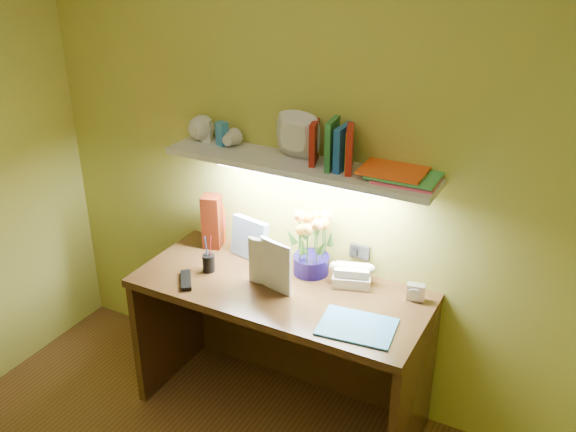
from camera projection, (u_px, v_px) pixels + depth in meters
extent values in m
cube|color=#361B0E|center=(280.00, 352.00, 3.17)|extent=(1.40, 0.60, 0.75)
cube|color=silver|center=(416.00, 292.00, 2.89)|extent=(0.09, 0.05, 0.08)
cube|color=#501706|center=(212.00, 221.00, 3.31)|extent=(0.12, 0.12, 0.29)
cylinder|color=black|center=(208.00, 258.00, 3.11)|extent=(0.08, 0.08, 0.15)
cube|color=black|center=(186.00, 280.00, 3.04)|extent=(0.14, 0.16, 0.02)
cube|color=#2F81C7|center=(357.00, 327.00, 2.71)|extent=(0.34, 0.27, 0.01)
imported|color=beige|center=(249.00, 259.00, 3.01)|extent=(0.18, 0.03, 0.23)
imported|color=silver|center=(261.00, 260.00, 2.98)|extent=(0.18, 0.07, 0.25)
cube|color=silver|center=(298.00, 165.00, 2.91)|extent=(1.30, 0.25, 0.03)
imported|color=silver|center=(192.00, 133.00, 3.12)|extent=(0.15, 0.15, 0.10)
imported|color=silver|center=(227.00, 142.00, 3.04)|extent=(0.09, 0.09, 0.08)
imported|color=silver|center=(293.00, 156.00, 2.90)|extent=(0.23, 0.23, 0.06)
cube|color=silver|center=(207.00, 131.00, 3.14)|extent=(0.06, 0.05, 0.11)
cube|color=#2F81C7|center=(222.00, 134.00, 3.09)|extent=(0.06, 0.06, 0.12)
cube|color=#9D1D12|center=(314.00, 143.00, 2.85)|extent=(0.06, 0.13, 0.19)
cube|color=yellow|center=(349.00, 150.00, 2.78)|extent=(0.05, 0.11, 0.18)
cube|color=#164A9F|center=(343.00, 148.00, 2.78)|extent=(0.04, 0.14, 0.20)
cube|color=#29713B|center=(332.00, 144.00, 2.79)|extent=(0.04, 0.15, 0.22)
cube|color=#9D1D12|center=(349.00, 149.00, 2.76)|extent=(0.08, 0.14, 0.20)
cube|color=#F6507D|center=(407.00, 180.00, 2.70)|extent=(0.27, 0.20, 0.01)
cube|color=#47B765|center=(405.00, 175.00, 2.71)|extent=(0.30, 0.22, 0.01)
cube|color=#FF5817|center=(393.00, 171.00, 2.72)|extent=(0.28, 0.21, 0.01)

